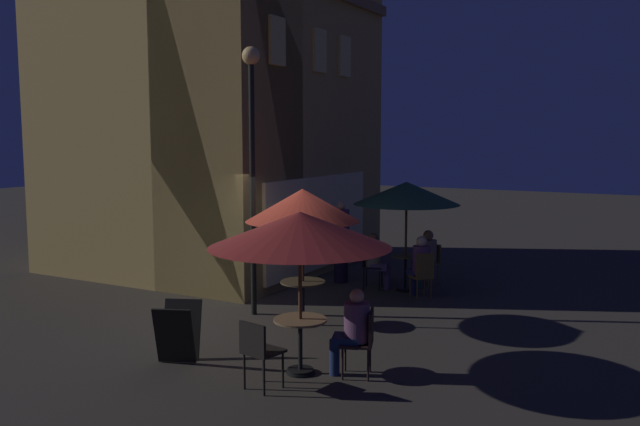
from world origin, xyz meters
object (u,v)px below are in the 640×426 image
cafe_table_2 (405,267)px  patio_umbrella_2 (407,193)px  cafe_table_1 (303,292)px  cafe_chair_0 (259,348)px  patron_standing_4 (341,242)px  patron_seated_3 (426,254)px  menu_sandwich_board (178,332)px  cafe_chair_3 (423,272)px  patron_seated_2 (420,263)px  cafe_table_0 (300,334)px  patio_umbrella_1 (303,206)px  patio_umbrella_0 (300,230)px  street_lamp_near_corner (252,135)px  patron_seated_1 (375,257)px  cafe_chair_4 (430,260)px  cafe_chair_2 (368,261)px  cafe_chair_1 (364,337)px  patron_seated_0 (353,327)px

cafe_table_2 → patio_umbrella_2: (0.00, -0.00, 1.54)m
cafe_table_1 → cafe_chair_0: 2.98m
patron_standing_4 → patron_seated_3: bearing=44.8°
menu_sandwich_board → patron_seated_3: bearing=-36.0°
cafe_chair_3 → menu_sandwich_board: bearing=113.8°
cafe_table_2 → patron_seated_2: (-0.45, -0.48, 0.21)m
cafe_table_0 → patio_umbrella_1: patio_umbrella_1 is taller
cafe_table_2 → cafe_table_1: bearing=169.4°
cafe_table_0 → cafe_chair_3: size_ratio=0.81×
cafe_table_1 → patio_umbrella_0: size_ratio=0.31×
patio_umbrella_0 → menu_sandwich_board: bearing=103.8°
street_lamp_near_corner → menu_sandwich_board: size_ratio=5.69×
patron_seated_1 → patron_seated_2: bearing=-29.5°
patio_umbrella_0 → cafe_chair_4: (6.00, 0.25, -1.43)m
cafe_table_1 → cafe_chair_0: (-2.82, -0.98, -0.01)m
patio_umbrella_0 → patio_umbrella_2: patio_umbrella_2 is taller
menu_sandwich_board → patio_umbrella_0: patio_umbrella_0 is taller
menu_sandwich_board → patron_seated_1: (5.53, -0.63, 0.25)m
cafe_chair_0 → patron_seated_3: (6.67, 0.15, 0.13)m
cafe_chair_2 → patron_seated_2: size_ratio=0.78×
patio_umbrella_1 → cafe_chair_1: patio_umbrella_1 is taller
patron_seated_2 → patio_umbrella_2: bearing=0.0°
cafe_table_0 → cafe_chair_1: cafe_chair_1 is taller
cafe_table_0 → cafe_chair_3: 4.70m
cafe_chair_4 → patron_seated_3: (-0.13, 0.05, 0.14)m
patron_seated_1 → patron_seated_2: 1.13m
patio_umbrella_1 → cafe_chair_3: bearing=-23.9°
cafe_table_0 → patron_seated_3: bearing=2.9°
street_lamp_near_corner → patio_umbrella_2: size_ratio=2.09×
cafe_table_2 → cafe_chair_1: 5.13m
cafe_chair_1 → cafe_chair_3: size_ratio=0.97×
cafe_chair_2 → cafe_chair_0: bearing=-93.4°
cafe_table_1 → cafe_chair_1: bearing=-131.7°
cafe_chair_1 → patio_umbrella_1: bearing=-61.6°
cafe_table_0 → cafe_chair_4: (6.00, 0.25, -0.01)m
patio_umbrella_1 → patron_seated_1: bearing=0.2°
cafe_chair_4 → patron_seated_3: bearing=-0.0°
menu_sandwich_board → cafe_chair_1: size_ratio=0.92×
cafe_table_0 → cafe_chair_0: 0.81m
cafe_chair_2 → cafe_chair_4: cafe_chair_2 is taller
street_lamp_near_corner → cafe_chair_4: bearing=-27.8°
patron_seated_3 → patron_standing_4: (-0.57, 1.77, 0.21)m
cafe_chair_3 → patron_seated_0: size_ratio=0.78×
cafe_chair_3 → patron_seated_2: (0.10, 0.10, 0.16)m
cafe_chair_0 → patron_seated_3: size_ratio=0.75×
menu_sandwich_board → patron_seated_2: patron_seated_2 is taller
patio_umbrella_0 → patio_umbrella_1: patio_umbrella_1 is taller
cafe_chair_0 → patron_seated_2: patron_seated_2 is taller
patio_umbrella_0 → cafe_chair_0: patio_umbrella_0 is taller
cafe_chair_2 → cafe_chair_1: bearing=-80.7°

